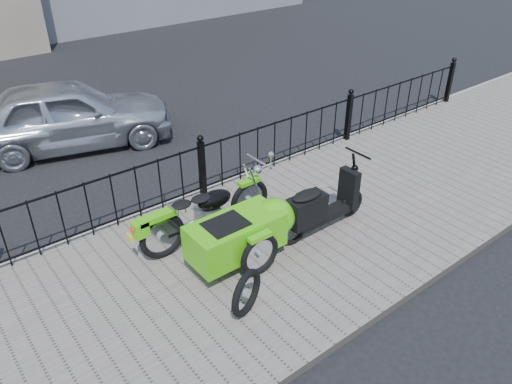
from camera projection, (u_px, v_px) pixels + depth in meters
ground at (250, 234)px, 7.65m from camera, size 120.00×120.00×0.00m
sidewalk at (271, 247)px, 7.28m from camera, size 30.00×3.80×0.12m
curb at (199, 193)px, 8.59m from camera, size 30.00×0.10×0.12m
iron_fence at (202, 169)px, 8.22m from camera, size 14.11×0.11×1.08m
motorcycle_sidecar at (240, 226)px, 6.81m from camera, size 2.28×1.48×0.98m
scooter at (320, 207)px, 7.29m from camera, size 1.65×0.48×1.11m
spare_tire at (246, 293)px, 5.93m from camera, size 0.59×0.31×0.61m
sedan_car at (68, 114)px, 9.95m from camera, size 4.34×2.68×1.38m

